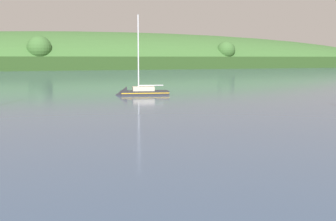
# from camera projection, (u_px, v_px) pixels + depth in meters

# --- Properties ---
(far_shoreline_hill) EXTENTS (480.93, 86.28, 36.95)m
(far_shoreline_hill) POSITION_uv_depth(u_px,v_px,m) (102.00, 67.00, 234.67)
(far_shoreline_hill) COLOR #27431B
(far_shoreline_hill) RESTS_ON ground
(sailboat_near_mooring) EXTENTS (7.99, 4.17, 12.54)m
(sailboat_near_mooring) POSITION_uv_depth(u_px,v_px,m) (138.00, 94.00, 64.42)
(sailboat_near_mooring) COLOR #232328
(sailboat_near_mooring) RESTS_ON ground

